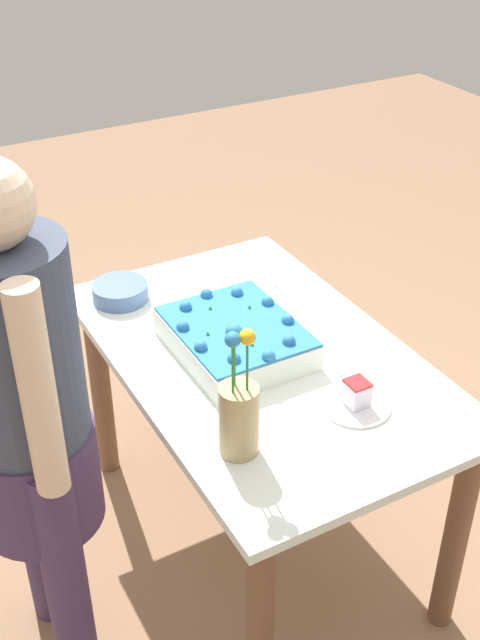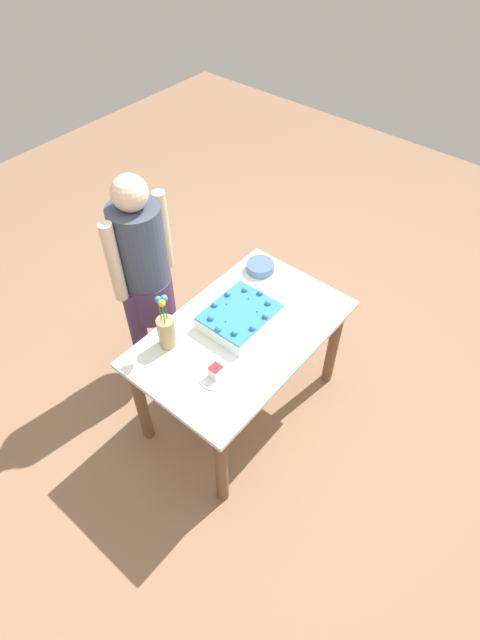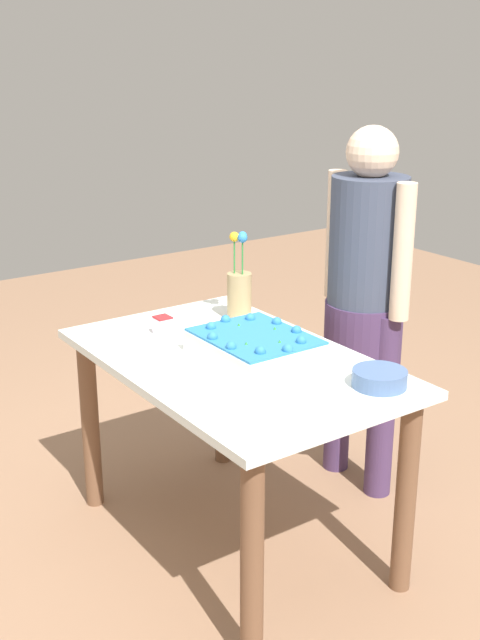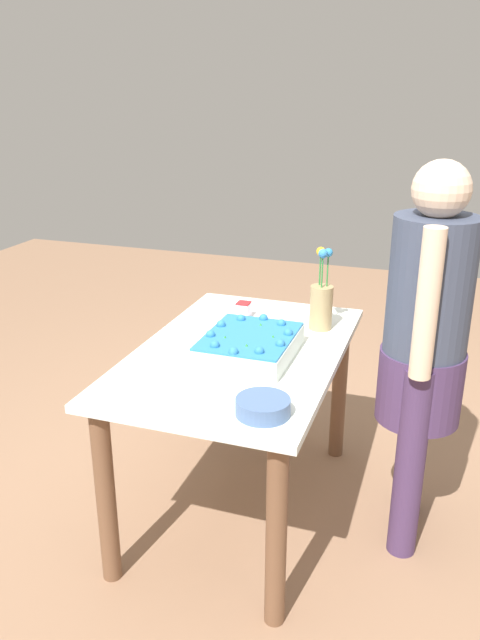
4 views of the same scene
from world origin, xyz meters
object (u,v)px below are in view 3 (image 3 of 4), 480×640
at_px(serving_plate_with_slice, 163,331).
at_px(person_standing, 365,289).
at_px(sheet_cake, 255,346).
at_px(cake_knife, 242,414).
at_px(flower_vase, 239,292).
at_px(fruit_bowl, 380,378).

bearing_deg(serving_plate_with_slice, person_standing, 72.65).
bearing_deg(sheet_cake, cake_knife, -40.75).
bearing_deg(flower_vase, person_standing, 60.64).
relative_size(sheet_cake, fruit_bowl, 2.32).
xyz_separation_m(serving_plate_with_slice, person_standing, (0.25, 0.78, 0.09)).
distance_m(sheet_cake, cake_knife, 0.45).
bearing_deg(serving_plate_with_slice, fruit_bowl, 22.86).
distance_m(sheet_cake, person_standing, 0.65).
height_order(serving_plate_with_slice, fruit_bowl, serving_plate_with_slice).
relative_size(cake_knife, flower_vase, 0.52).
height_order(sheet_cake, person_standing, person_standing).
bearing_deg(person_standing, serving_plate_with_slice, -17.35).
bearing_deg(cake_knife, person_standing, -58.56).
height_order(sheet_cake, flower_vase, flower_vase).
relative_size(flower_vase, fruit_bowl, 2.02).
bearing_deg(flower_vase, sheet_cake, -27.58).
bearing_deg(flower_vase, fruit_bowl, -0.87).
height_order(flower_vase, fruit_bowl, flower_vase).
relative_size(serving_plate_with_slice, cake_knife, 1.02).
relative_size(cake_knife, person_standing, 0.12).
bearing_deg(sheet_cake, person_standing, 101.43).
distance_m(serving_plate_with_slice, fruit_bowl, 0.86).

